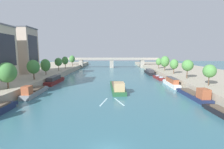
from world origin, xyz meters
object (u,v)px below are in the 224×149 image
(tree_right_third, at_px, (175,64))
(tree_left_far, at_px, (46,65))
(moored_boat_left_second, at_px, (55,80))
(tree_left_midway, at_px, (34,67))
(moored_boat_right_gap_after, at_px, (159,78))
(tree_right_distant, at_px, (166,61))
(moored_boat_right_lone, at_px, (150,72))
(tree_left_third, at_px, (8,72))
(tree_left_second, at_px, (66,61))
(barge_midriver, at_px, (118,87))
(moored_boat_left_near, at_px, (35,92))
(bridge_far, at_px, (112,61))
(tree_right_past_mid, at_px, (188,65))
(tree_right_end_of_row, at_px, (160,62))
(tree_right_far, at_px, (210,71))
(moored_boat_right_end, at_px, (195,95))
(tree_left_end_of_row, at_px, (73,59))
(tree_left_nearest, at_px, (59,62))
(moored_boat_right_downstream, at_px, (172,82))

(tree_right_third, bearing_deg, tree_left_far, -176.96)
(moored_boat_left_second, height_order, tree_left_midway, tree_left_midway)
(moored_boat_right_gap_after, distance_m, tree_right_distant, 13.85)
(moored_boat_right_lone, bearing_deg, tree_left_midway, -145.74)
(tree_left_third, relative_size, tree_left_second, 0.98)
(barge_midriver, xyz_separation_m, moored_boat_left_near, (-22.68, -6.28, 0.04))
(tree_left_midway, height_order, bridge_far, tree_left_midway)
(moored_boat_left_near, bearing_deg, tree_right_past_mid, 15.76)
(tree_right_end_of_row, bearing_deg, tree_right_far, -90.09)
(tree_left_third, xyz_separation_m, tree_left_midway, (-0.00, 13.49, 0.22))
(moored_boat_right_end, relative_size, tree_right_far, 2.39)
(moored_boat_right_end, relative_size, tree_right_past_mid, 2.12)
(moored_boat_left_second, relative_size, tree_left_end_of_row, 1.97)
(moored_boat_right_gap_after, bearing_deg, tree_left_end_of_row, 141.71)
(tree_right_distant, bearing_deg, tree_left_midway, -153.42)
(moored_boat_right_gap_after, xyz_separation_m, bridge_far, (-20.56, 50.80, 4.37))
(moored_boat_left_near, xyz_separation_m, bridge_far, (20.71, 77.33, 3.96))
(tree_left_far, height_order, tree_right_end_of_row, tree_left_far)
(moored_boat_left_near, xyz_separation_m, moored_boat_right_lone, (41.09, 42.50, 0.13))
(moored_boat_right_end, bearing_deg, moored_boat_right_gap_after, 90.97)
(moored_boat_left_second, xyz_separation_m, tree_left_nearest, (-5.13, 20.35, 5.63))
(tree_right_far, xyz_separation_m, tree_right_end_of_row, (0.07, 47.27, -0.15))
(tree_right_end_of_row, bearing_deg, bridge_far, 132.74)
(moored_boat_right_end, bearing_deg, tree_right_end_of_row, 83.56)
(moored_boat_left_second, bearing_deg, moored_boat_right_gap_after, 13.22)
(moored_boat_left_near, height_order, moored_boat_left_second, moored_boat_left_near)
(moored_boat_right_downstream, height_order, tree_left_second, tree_left_second)
(moored_boat_right_downstream, distance_m, tree_left_nearest, 53.63)
(moored_boat_right_downstream, xyz_separation_m, tree_right_distant, (5.83, 25.35, 5.78))
(moored_boat_right_end, distance_m, moored_boat_right_lone, 45.40)
(moored_boat_right_downstream, distance_m, tree_right_past_mid, 8.34)
(barge_midriver, distance_m, tree_left_end_of_row, 63.80)
(barge_midriver, bearing_deg, moored_boat_right_gap_after, 47.44)
(moored_boat_right_lone, height_order, tree_left_midway, tree_left_midway)
(tree_left_second, xyz_separation_m, tree_right_past_mid, (52.94, -35.32, 0.08))
(moored_boat_left_near, xyz_separation_m, tree_left_far, (-6.07, 22.76, 5.33))
(tree_left_second, xyz_separation_m, tree_right_third, (53.00, -23.08, -0.38))
(moored_boat_right_gap_after, xyz_separation_m, tree_right_past_mid, (6.02, -13.18, 6.43))
(tree_left_midway, bearing_deg, moored_boat_right_end, -16.46)
(tree_right_past_mid, relative_size, tree_right_third, 1.05)
(barge_midriver, distance_m, moored_boat_left_second, 25.38)
(moored_boat_right_downstream, bearing_deg, moored_boat_right_gap_after, 90.61)
(moored_boat_left_near, relative_size, moored_boat_right_lone, 0.79)
(moored_boat_right_gap_after, relative_size, tree_left_end_of_row, 1.54)
(tree_right_third, xyz_separation_m, bridge_far, (-26.64, 51.73, -1.59))
(barge_midriver, relative_size, tree_right_third, 3.09)
(tree_left_nearest, bearing_deg, moored_boat_right_end, -40.17)
(tree_left_far, distance_m, tree_right_far, 57.79)
(tree_left_end_of_row, bearing_deg, tree_right_third, -35.61)
(moored_boat_left_second, bearing_deg, tree_right_end_of_row, 33.33)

